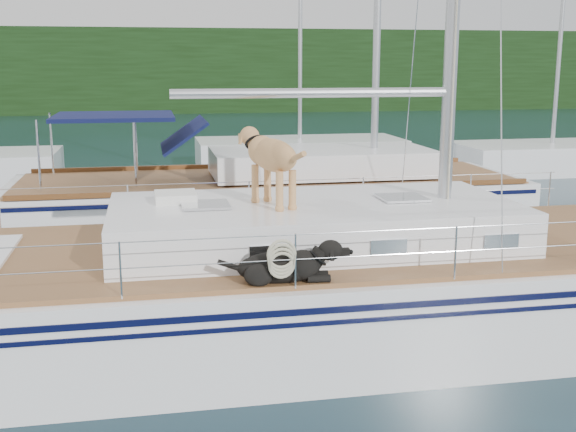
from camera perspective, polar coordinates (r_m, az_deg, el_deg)
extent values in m
plane|color=black|center=(9.71, -2.71, -9.64)|extent=(120.00, 120.00, 0.00)
cube|color=black|center=(53.95, -9.84, 11.23)|extent=(90.00, 3.00, 6.00)
cube|color=#595147|center=(55.23, -9.78, 8.75)|extent=(92.00, 1.00, 1.20)
cube|color=white|center=(9.54, -2.74, -6.85)|extent=(12.00, 3.80, 1.40)
cube|color=brown|center=(9.33, -2.78, -2.60)|extent=(11.52, 3.50, 0.06)
cube|color=white|center=(9.40, 2.03, -0.56)|extent=(5.20, 2.50, 0.55)
cylinder|color=silver|center=(9.18, 2.11, 9.69)|extent=(3.60, 0.12, 0.12)
cylinder|color=silver|center=(7.51, -0.91, -1.55)|extent=(10.56, 0.01, 0.01)
cylinder|color=silver|center=(10.90, -4.14, 2.69)|extent=(10.56, 0.01, 0.01)
cube|color=#1F2FC6|center=(10.76, -5.83, -0.38)|extent=(0.65, 0.50, 0.05)
cube|color=silver|center=(9.43, -8.87, 1.47)|extent=(0.54, 0.44, 0.13)
torus|color=beige|center=(7.55, -0.51, -3.03)|extent=(0.42, 0.16, 0.41)
cube|color=white|center=(15.87, -1.59, 0.63)|extent=(11.00, 3.50, 1.30)
cube|color=brown|center=(15.75, -1.60, 2.95)|extent=(10.56, 3.29, 0.06)
cube|color=white|center=(15.94, 2.66, 4.32)|extent=(4.80, 2.30, 0.55)
cube|color=#0F113F|center=(15.40, -13.57, 7.66)|extent=(2.40, 2.30, 0.08)
cube|color=white|center=(25.68, 0.94, 4.90)|extent=(7.20, 3.00, 1.10)
cube|color=white|center=(25.84, 20.07, 4.21)|extent=(6.40, 3.00, 1.10)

